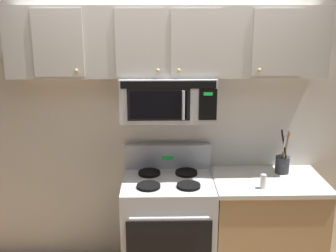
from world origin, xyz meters
The scene contains 7 objects.
back_wall centered at (0.00, 0.79, 1.35)m, with size 5.20×0.10×2.70m, color silver.
stove_range centered at (0.00, 0.42, 0.47)m, with size 0.76×0.69×1.12m.
over_range_microwave centered at (0.00, 0.54, 1.58)m, with size 0.76×0.43×0.35m.
upper_cabinets centered at (0.00, 0.57, 2.02)m, with size 2.50×0.36×0.55m.
counter_segment centered at (0.84, 0.43, 0.45)m, with size 0.93×0.65×0.90m.
utensil_crock_charcoal centered at (0.99, 0.57, 0.99)m, with size 0.12×0.12×0.39m.
salt_shaker centered at (0.75, 0.24, 0.96)m, with size 0.05×0.05×0.12m.
Camera 1 is at (-0.07, -2.77, 2.26)m, focal length 44.36 mm.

